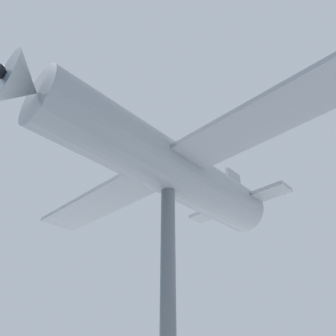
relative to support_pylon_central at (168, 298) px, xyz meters
The scene contains 2 objects.
support_pylon_central is the anchor object (origin of this frame).
suspended_airplane 4.95m from the support_pylon_central, 90.19° to the left, with size 16.88×12.66×3.12m.
Camera 1 is at (-7.63, 8.02, 1.74)m, focal length 35.00 mm.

